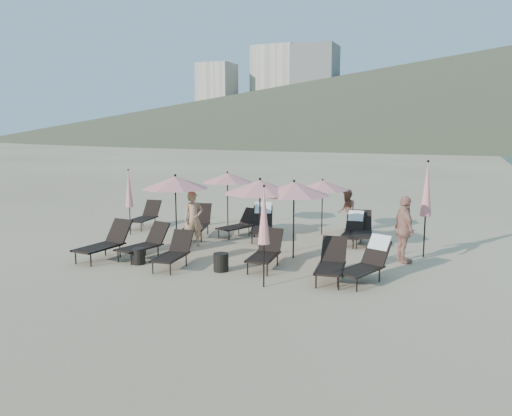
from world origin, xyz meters
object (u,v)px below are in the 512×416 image
at_px(lounger_4, 331,262).
at_px(lounger_1, 145,243).
at_px(lounger_9, 262,222).
at_px(umbrella_open_4, 323,185).
at_px(lounger_7, 198,222).
at_px(beachgoer_b, 347,211).
at_px(lounger_5, 367,261).
at_px(lounger_2, 174,252).
at_px(lounger_3, 266,251).
at_px(umbrella_open_2, 294,189).
at_px(umbrella_closed_1, 427,190).
at_px(umbrella_closed_2, 129,189).
at_px(lounger_6, 145,216).
at_px(umbrella_closed_0, 264,216).
at_px(beachgoer_a, 193,219).
at_px(lounger_0, 105,242).
at_px(side_table_1, 221,262).
at_px(lounger_8, 239,224).
at_px(side_table_0, 139,256).
at_px(umbrella_open_3, 227,178).
at_px(umbrella_open_1, 260,187).
at_px(umbrella_open_0, 175,183).
at_px(beachgoer_c, 404,230).
at_px(lounger_11, 362,229).
at_px(lounger_10, 353,229).

bearing_deg(lounger_4, lounger_1, 171.91).
xyz_separation_m(lounger_9, umbrella_open_4, (1.72, 1.39, 1.21)).
relative_size(lounger_7, beachgoer_b, 1.26).
bearing_deg(lounger_5, lounger_7, 174.40).
xyz_separation_m(lounger_2, lounger_7, (-1.41, 3.80, 0.07)).
xyz_separation_m(lounger_3, umbrella_open_2, (0.34, 1.29, 1.56)).
relative_size(umbrella_closed_1, umbrella_closed_2, 1.21).
xyz_separation_m(lounger_6, beachgoer_b, (7.29, 2.02, 0.33)).
relative_size(lounger_7, umbrella_open_2, 0.87).
relative_size(lounger_5, umbrella_closed_1, 0.64).
height_order(lounger_1, umbrella_closed_0, umbrella_closed_0).
bearing_deg(beachgoer_a, umbrella_closed_1, -36.72).
xyz_separation_m(lounger_0, lounger_4, (6.50, 0.49, -0.04)).
relative_size(lounger_7, umbrella_closed_1, 0.70).
height_order(lounger_6, side_table_1, lounger_6).
distance_m(lounger_5, lounger_8, 6.33).
bearing_deg(umbrella_closed_1, side_table_1, -142.62).
relative_size(side_table_0, beachgoer_a, 0.25).
bearing_deg(umbrella_closed_2, lounger_6, 103.39).
height_order(umbrella_closed_0, umbrella_closed_2, umbrella_closed_0).
distance_m(lounger_1, umbrella_closed_0, 4.53).
relative_size(lounger_1, side_table_1, 3.69).
bearing_deg(umbrella_open_3, umbrella_open_1, -52.55).
bearing_deg(lounger_8, lounger_1, -87.87).
xyz_separation_m(lounger_2, umbrella_open_0, (-1.26, 2.16, 1.62)).
bearing_deg(beachgoer_a, umbrella_open_4, -1.90).
height_order(umbrella_closed_0, side_table_1, umbrella_closed_0).
relative_size(lounger_5, beachgoer_a, 1.03).
height_order(umbrella_closed_1, umbrella_closed_2, umbrella_closed_1).
bearing_deg(umbrella_closed_2, lounger_8, 19.99).
height_order(lounger_2, lounger_4, lounger_4).
height_order(lounger_0, lounger_3, lounger_0).
relative_size(lounger_5, umbrella_open_4, 0.90).
relative_size(side_table_1, beachgoer_c, 0.25).
bearing_deg(side_table_0, umbrella_open_2, 32.07).
distance_m(umbrella_open_1, umbrella_closed_1, 4.77).
bearing_deg(lounger_7, umbrella_open_4, 9.47).
height_order(lounger_0, lounger_4, lounger_0).
height_order(umbrella_open_1, umbrella_closed_1, umbrella_closed_1).
relative_size(lounger_5, umbrella_closed_2, 0.77).
bearing_deg(lounger_11, beachgoer_a, -165.40).
relative_size(umbrella_open_2, umbrella_open_3, 1.06).
bearing_deg(umbrella_closed_2, side_table_0, -49.99).
height_order(lounger_11, umbrella_open_4, umbrella_open_4).
xyz_separation_m(beachgoer_a, beachgoer_b, (3.97, 4.11, -0.10)).
xyz_separation_m(lounger_7, umbrella_open_0, (0.15, -1.64, 1.55)).
bearing_deg(umbrella_closed_0, lounger_10, 80.33).
xyz_separation_m(lounger_0, beachgoer_b, (5.51, 6.46, 0.30)).
bearing_deg(umbrella_open_1, beachgoer_a, 170.11).
height_order(umbrella_open_0, beachgoer_a, umbrella_open_0).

